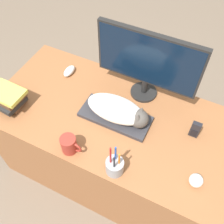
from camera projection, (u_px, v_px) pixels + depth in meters
ground_plane at (89, 209)px, 1.91m from camera, size 12.00×12.00×0.00m
desk at (111, 145)px, 1.83m from camera, size 1.46×0.73×0.71m
keyboard at (115, 117)px, 1.53m from camera, size 0.41×0.18×0.02m
cat at (119, 110)px, 1.46m from camera, size 0.37×0.17×0.13m
monitor at (148, 62)px, 1.44m from camera, size 0.60×0.16×0.45m
computer_mouse at (69, 71)px, 1.74m from camera, size 0.05×0.11×0.04m
coffee_mug at (69, 144)px, 1.37m from camera, size 0.12×0.08×0.11m
pen_cup at (115, 166)px, 1.30m from camera, size 0.09×0.09×0.22m
baseball at (196, 180)px, 1.27m from camera, size 0.07×0.07×0.07m
phone at (195, 130)px, 1.42m from camera, size 0.05×0.03×0.11m
book_stack at (7, 98)px, 1.55m from camera, size 0.22×0.18×0.12m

